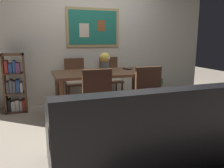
{
  "coord_description": "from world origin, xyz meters",
  "views": [
    {
      "loc": [
        -1.14,
        -3.01,
        1.29
      ],
      "look_at": [
        -0.11,
        -0.02,
        0.65
      ],
      "focal_mm": 36.35,
      "sensor_mm": 36.0,
      "label": 1
    }
  ],
  "objects_px": {
    "tv_remote": "(127,69)",
    "dining_chair_near_right": "(145,92)",
    "dining_chair_far_right": "(110,76)",
    "dining_chair_far_left": "(75,78)",
    "leather_couch": "(139,136)",
    "potted_ivy": "(155,85)",
    "dining_chair_near_left": "(95,96)",
    "flower_vase": "(105,61)",
    "dining_table": "(103,77)",
    "bookshelf": "(15,85)"
  },
  "relations": [
    {
      "from": "dining_chair_far_right",
      "to": "leather_couch",
      "type": "distance_m",
      "value": 2.44
    },
    {
      "from": "dining_chair_near_right",
      "to": "leather_couch",
      "type": "xyz_separation_m",
      "value": [
        -0.51,
        -0.87,
        -0.23
      ]
    },
    {
      "from": "dining_chair_far_left",
      "to": "dining_table",
      "type": "bearing_deg",
      "value": -65.81
    },
    {
      "from": "dining_chair_far_right",
      "to": "bookshelf",
      "type": "relative_size",
      "value": 0.88
    },
    {
      "from": "dining_table",
      "to": "leather_couch",
      "type": "distance_m",
      "value": 1.64
    },
    {
      "from": "dining_chair_far_right",
      "to": "dining_chair_near_right",
      "type": "height_order",
      "value": "same"
    },
    {
      "from": "tv_remote",
      "to": "dining_chair_near_right",
      "type": "bearing_deg",
      "value": -96.05
    },
    {
      "from": "dining_chair_far_left",
      "to": "potted_ivy",
      "type": "distance_m",
      "value": 1.77
    },
    {
      "from": "dining_chair_far_right",
      "to": "dining_chair_near_right",
      "type": "xyz_separation_m",
      "value": [
        0.02,
        -1.51,
        0.0
      ]
    },
    {
      "from": "dining_table",
      "to": "potted_ivy",
      "type": "distance_m",
      "value": 1.64
    },
    {
      "from": "tv_remote",
      "to": "dining_chair_far_right",
      "type": "bearing_deg",
      "value": 99.48
    },
    {
      "from": "dining_table",
      "to": "dining_chair_near_left",
      "type": "distance_m",
      "value": 0.83
    },
    {
      "from": "dining_chair_far_right",
      "to": "flower_vase",
      "type": "distance_m",
      "value": 0.97
    },
    {
      "from": "dining_chair_near_right",
      "to": "flower_vase",
      "type": "height_order",
      "value": "flower_vase"
    },
    {
      "from": "bookshelf",
      "to": "dining_chair_near_right",
      "type": "bearing_deg",
      "value": -37.93
    },
    {
      "from": "dining_table",
      "to": "bookshelf",
      "type": "relative_size",
      "value": 1.55
    },
    {
      "from": "dining_chair_near_right",
      "to": "leather_couch",
      "type": "relative_size",
      "value": 0.51
    },
    {
      "from": "potted_ivy",
      "to": "flower_vase",
      "type": "height_order",
      "value": "flower_vase"
    },
    {
      "from": "dining_table",
      "to": "bookshelf",
      "type": "height_order",
      "value": "bookshelf"
    },
    {
      "from": "dining_chair_far_right",
      "to": "leather_couch",
      "type": "relative_size",
      "value": 0.51
    },
    {
      "from": "dining_chair_far_right",
      "to": "dining_chair_far_left",
      "type": "relative_size",
      "value": 1.0
    },
    {
      "from": "tv_remote",
      "to": "flower_vase",
      "type": "bearing_deg",
      "value": -160.58
    },
    {
      "from": "dining_chair_far_left",
      "to": "dining_chair_near_right",
      "type": "height_order",
      "value": "same"
    },
    {
      "from": "dining_chair_far_right",
      "to": "dining_chair_near_right",
      "type": "relative_size",
      "value": 1.0
    },
    {
      "from": "bookshelf",
      "to": "dining_chair_near_left",
      "type": "bearing_deg",
      "value": -52.9
    },
    {
      "from": "dining_chair_far_right",
      "to": "potted_ivy",
      "type": "height_order",
      "value": "dining_chair_far_right"
    },
    {
      "from": "dining_chair_far_right",
      "to": "leather_couch",
      "type": "height_order",
      "value": "dining_chair_far_right"
    },
    {
      "from": "dining_chair_far_left",
      "to": "flower_vase",
      "type": "relative_size",
      "value": 2.88
    },
    {
      "from": "dining_chair_near_left",
      "to": "dining_chair_far_right",
      "type": "relative_size",
      "value": 1.0
    },
    {
      "from": "dining_chair_near_left",
      "to": "tv_remote",
      "type": "distance_m",
      "value": 1.23
    },
    {
      "from": "leather_couch",
      "to": "potted_ivy",
      "type": "distance_m",
      "value": 2.8
    },
    {
      "from": "potted_ivy",
      "to": "dining_chair_far_left",
      "type": "bearing_deg",
      "value": 179.85
    },
    {
      "from": "flower_vase",
      "to": "tv_remote",
      "type": "distance_m",
      "value": 0.52
    },
    {
      "from": "dining_chair_near_right",
      "to": "potted_ivy",
      "type": "distance_m",
      "value": 1.81
    },
    {
      "from": "dining_table",
      "to": "flower_vase",
      "type": "height_order",
      "value": "flower_vase"
    },
    {
      "from": "bookshelf",
      "to": "potted_ivy",
      "type": "bearing_deg",
      "value": 1.23
    },
    {
      "from": "dining_chair_far_left",
      "to": "flower_vase",
      "type": "bearing_deg",
      "value": -65.33
    },
    {
      "from": "dining_chair_near_left",
      "to": "flower_vase",
      "type": "distance_m",
      "value": 0.89
    },
    {
      "from": "dining_table",
      "to": "leather_couch",
      "type": "relative_size",
      "value": 0.89
    },
    {
      "from": "dining_chair_near_left",
      "to": "potted_ivy",
      "type": "relative_size",
      "value": 1.57
    },
    {
      "from": "flower_vase",
      "to": "potted_ivy",
      "type": "bearing_deg",
      "value": 29.17
    },
    {
      "from": "dining_table",
      "to": "bookshelf",
      "type": "distance_m",
      "value": 1.58
    },
    {
      "from": "potted_ivy",
      "to": "tv_remote",
      "type": "bearing_deg",
      "value": -146.5
    },
    {
      "from": "dining_chair_far_right",
      "to": "tv_remote",
      "type": "relative_size",
      "value": 6.41
    },
    {
      "from": "dining_table",
      "to": "flower_vase",
      "type": "distance_m",
      "value": 0.28
    },
    {
      "from": "dining_chair_far_right",
      "to": "potted_ivy",
      "type": "xyz_separation_m",
      "value": [
        1.03,
        -0.03,
        -0.25
      ]
    },
    {
      "from": "leather_couch",
      "to": "dining_table",
      "type": "bearing_deg",
      "value": 86.14
    },
    {
      "from": "dining_chair_near_left",
      "to": "flower_vase",
      "type": "height_order",
      "value": "flower_vase"
    },
    {
      "from": "dining_chair_near_left",
      "to": "dining_chair_far_left",
      "type": "height_order",
      "value": "same"
    },
    {
      "from": "dining_chair_near_left",
      "to": "dining_chair_far_right",
      "type": "distance_m",
      "value": 1.68
    }
  ]
}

